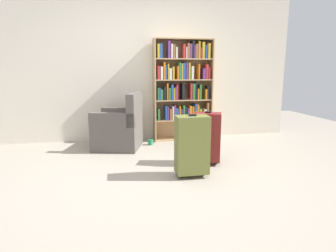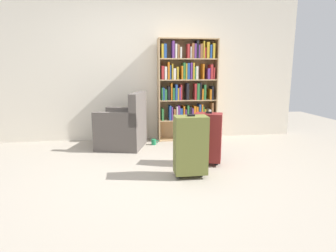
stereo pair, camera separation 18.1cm
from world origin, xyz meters
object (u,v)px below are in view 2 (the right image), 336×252
object	(u,v)px
mug	(154,142)
suitcase_olive	(191,145)
armchair	(124,128)
bookshelf	(187,86)
suitcase_dark_red	(208,137)

from	to	relation	value
mug	suitcase_olive	size ratio (longest dim) A/B	0.16
armchair	mug	bearing A→B (deg)	9.03
mug	bookshelf	bearing A→B (deg)	27.40
mug	armchair	bearing A→B (deg)	-170.97
bookshelf	armchair	distance (m)	1.37
suitcase_dark_red	mug	bearing A→B (deg)	119.67
bookshelf	armchair	size ratio (longest dim) A/B	1.99
armchair	mug	xyz separation A→B (m)	(0.50, 0.08, -0.27)
suitcase_olive	suitcase_dark_red	distance (m)	0.54
bookshelf	mug	size ratio (longest dim) A/B	14.90
mug	suitcase_olive	world-z (taller)	suitcase_olive
armchair	suitcase_olive	distance (m)	1.67
bookshelf	suitcase_olive	distance (m)	1.98
armchair	mug	distance (m)	0.58
bookshelf	mug	world-z (taller)	bookshelf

